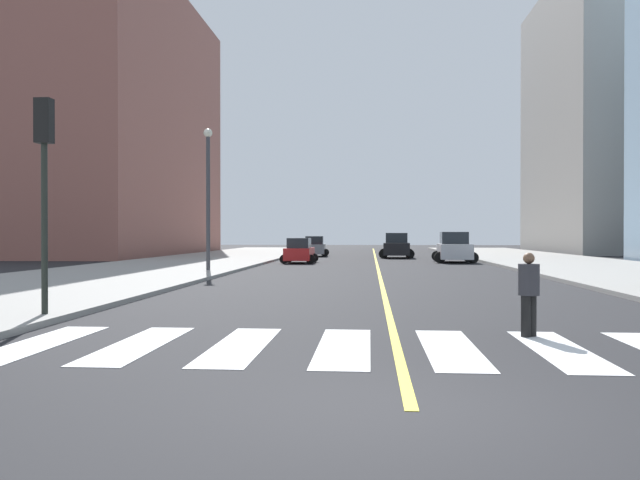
# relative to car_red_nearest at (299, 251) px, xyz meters

# --- Properties ---
(ground_plane) EXTENTS (220.00, 220.00, 0.00)m
(ground_plane) POSITION_rel_car_red_nearest_xyz_m (5.15, -36.28, -0.78)
(ground_plane) COLOR black
(sidewalk_kerb_west) EXTENTS (10.00, 120.00, 0.15)m
(sidewalk_kerb_west) POSITION_rel_car_red_nearest_xyz_m (-7.05, -16.28, -0.71)
(sidewalk_kerb_west) COLOR gray
(sidewalk_kerb_west) RESTS_ON ground
(crosswalk_paint) EXTENTS (13.50, 4.00, 0.01)m
(crosswalk_paint) POSITION_rel_car_red_nearest_xyz_m (5.15, -32.28, -0.78)
(crosswalk_paint) COLOR silver
(crosswalk_paint) RESTS_ON ground
(lane_divider_paint) EXTENTS (0.16, 80.00, 0.01)m
(lane_divider_paint) POSITION_rel_car_red_nearest_xyz_m (5.15, 3.72, -0.78)
(lane_divider_paint) COLOR yellow
(lane_divider_paint) RESTS_ON ground
(parking_garage_concrete) EXTENTS (18.00, 24.00, 28.06)m
(parking_garage_concrete) POSITION_rel_car_red_nearest_xyz_m (32.46, 27.84, 13.25)
(parking_garage_concrete) COLOR gray
(parking_garage_concrete) RESTS_ON ground
(low_rise_brick_west) EXTENTS (16.00, 32.00, 25.01)m
(low_rise_brick_west) POSITION_rel_car_red_nearest_xyz_m (-21.15, 17.77, 11.72)
(low_rise_brick_west) COLOR #90564B
(low_rise_brick_west) RESTS_ON ground
(car_red_nearest) EXTENTS (2.37, 3.76, 1.67)m
(car_red_nearest) POSITION_rel_car_red_nearest_xyz_m (0.00, 0.00, 0.00)
(car_red_nearest) COLOR red
(car_red_nearest) RESTS_ON ground
(car_black_second) EXTENTS (2.95, 4.62, 2.03)m
(car_black_second) POSITION_rel_car_red_nearest_xyz_m (6.87, 10.10, 0.17)
(car_black_second) COLOR black
(car_black_second) RESTS_ON ground
(car_silver_third) EXTENTS (3.02, 4.74, 2.09)m
(car_silver_third) POSITION_rel_car_red_nearest_xyz_m (10.48, 1.98, 0.19)
(car_silver_third) COLOR #B7B7BC
(car_silver_third) RESTS_ON ground
(car_gray_fourth) EXTENTS (2.55, 3.99, 1.76)m
(car_gray_fourth) POSITION_rel_car_red_nearest_xyz_m (-0.08, 13.22, 0.04)
(car_gray_fourth) COLOR slate
(car_gray_fourth) RESTS_ON ground
(traffic_light_far_corner) EXTENTS (0.36, 0.41, 4.82)m
(traffic_light_far_corner) POSITION_rel_car_red_nearest_xyz_m (-2.57, -29.33, 2.75)
(traffic_light_far_corner) COLOR black
(traffic_light_far_corner) RESTS_ON sidewalk_kerb_west
(pedestrian_crossing) EXTENTS (0.39, 0.39, 1.59)m
(pedestrian_crossing) POSITION_rel_car_red_nearest_xyz_m (7.68, -30.89, 0.09)
(pedestrian_crossing) COLOR black
(pedestrian_crossing) RESTS_ON ground
(street_lamp) EXTENTS (0.44, 0.44, 7.07)m
(street_lamp) POSITION_rel_car_red_nearest_xyz_m (-3.38, -11.26, 3.56)
(street_lamp) COLOR #38383D
(street_lamp) RESTS_ON sidewalk_kerb_west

